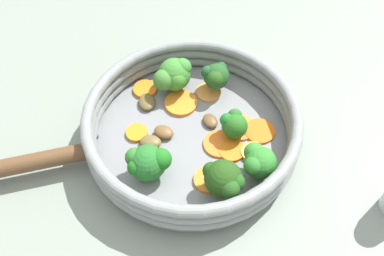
# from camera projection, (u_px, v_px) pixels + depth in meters

# --- Properties ---
(ground_plane) EXTENTS (4.00, 4.00, 0.00)m
(ground_plane) POSITION_uv_depth(u_px,v_px,m) (192.00, 142.00, 0.62)
(ground_plane) COLOR gray
(skillet) EXTENTS (0.27, 0.27, 0.02)m
(skillet) POSITION_uv_depth(u_px,v_px,m) (192.00, 138.00, 0.62)
(skillet) COLOR gray
(skillet) RESTS_ON ground_plane
(skillet_rim_wall) EXTENTS (0.29, 0.29, 0.05)m
(skillet_rim_wall) POSITION_uv_depth(u_px,v_px,m) (192.00, 124.00, 0.59)
(skillet_rim_wall) COLOR gray
(skillet_rim_wall) RESTS_ON skillet
(skillet_handle) EXTENTS (0.22, 0.03, 0.02)m
(skillet_handle) POSITION_uv_depth(u_px,v_px,m) (4.00, 168.00, 0.56)
(skillet_handle) COLOR brown
(skillet_handle) RESTS_ON skillet
(skillet_rivet_left) EXTENTS (0.01, 0.01, 0.01)m
(skillet_rivet_left) POSITION_uv_depth(u_px,v_px,m) (96.00, 135.00, 0.60)
(skillet_rivet_left) COLOR gray
(skillet_rivet_left) RESTS_ON skillet
(skillet_rivet_right) EXTENTS (0.01, 0.01, 0.01)m
(skillet_rivet_right) POSITION_uv_depth(u_px,v_px,m) (101.00, 170.00, 0.57)
(skillet_rivet_right) COLOR gray
(skillet_rivet_right) RESTS_ON skillet
(carrot_slice_0) EXTENTS (0.03, 0.03, 0.01)m
(carrot_slice_0) POSITION_uv_depth(u_px,v_px,m) (252.00, 152.00, 0.59)
(carrot_slice_0) COLOR #ED983E
(carrot_slice_0) RESTS_ON skillet
(carrot_slice_1) EXTENTS (0.04, 0.04, 0.00)m
(carrot_slice_1) POSITION_uv_depth(u_px,v_px,m) (210.00, 180.00, 0.56)
(carrot_slice_1) COLOR orange
(carrot_slice_1) RESTS_ON skillet
(carrot_slice_2) EXTENTS (0.05, 0.05, 0.00)m
(carrot_slice_2) POSITION_uv_depth(u_px,v_px,m) (232.00, 150.00, 0.59)
(carrot_slice_2) COLOR orange
(carrot_slice_2) RESTS_ON skillet
(carrot_slice_3) EXTENTS (0.05, 0.05, 0.01)m
(carrot_slice_3) POSITION_uv_depth(u_px,v_px,m) (180.00, 103.00, 0.64)
(carrot_slice_3) COLOR orange
(carrot_slice_3) RESTS_ON skillet
(carrot_slice_4) EXTENTS (0.05, 0.05, 0.00)m
(carrot_slice_4) POSITION_uv_depth(u_px,v_px,m) (239.00, 127.00, 0.62)
(carrot_slice_4) COLOR orange
(carrot_slice_4) RESTS_ON skillet
(carrot_slice_5) EXTENTS (0.04, 0.04, 0.00)m
(carrot_slice_5) POSITION_uv_depth(u_px,v_px,m) (137.00, 133.00, 0.61)
(carrot_slice_5) COLOR orange
(carrot_slice_5) RESTS_ON skillet
(carrot_slice_6) EXTENTS (0.04, 0.04, 0.00)m
(carrot_slice_6) POSITION_uv_depth(u_px,v_px,m) (208.00, 92.00, 0.65)
(carrot_slice_6) COLOR #EF9041
(carrot_slice_6) RESTS_ON skillet
(carrot_slice_7) EXTENTS (0.06, 0.06, 0.00)m
(carrot_slice_7) POSITION_uv_depth(u_px,v_px,m) (220.00, 144.00, 0.60)
(carrot_slice_7) COLOR orange
(carrot_slice_7) RESTS_ON skillet
(carrot_slice_8) EXTENTS (0.04, 0.04, 0.01)m
(carrot_slice_8) POSITION_uv_depth(u_px,v_px,m) (145.00, 89.00, 0.66)
(carrot_slice_8) COLOR orange
(carrot_slice_8) RESTS_ON skillet
(carrot_slice_9) EXTENTS (0.05, 0.05, 0.00)m
(carrot_slice_9) POSITION_uv_depth(u_px,v_px,m) (260.00, 131.00, 0.61)
(carrot_slice_9) COLOR orange
(carrot_slice_9) RESTS_ON skillet
(broccoli_floret_0) EXTENTS (0.06, 0.05, 0.05)m
(broccoli_floret_0) POSITION_uv_depth(u_px,v_px,m) (148.00, 162.00, 0.55)
(broccoli_floret_0) COLOR #5C8C50
(broccoli_floret_0) RESTS_ON skillet
(broccoli_floret_1) EXTENTS (0.06, 0.05, 0.05)m
(broccoli_floret_1) POSITION_uv_depth(u_px,v_px,m) (172.00, 76.00, 0.64)
(broccoli_floret_1) COLOR #7EB667
(broccoli_floret_1) RESTS_ON skillet
(broccoli_floret_2) EXTENTS (0.04, 0.04, 0.05)m
(broccoli_floret_2) POSITION_uv_depth(u_px,v_px,m) (216.00, 76.00, 0.63)
(broccoli_floret_2) COLOR #649551
(broccoli_floret_2) RESTS_ON skillet
(broccoli_floret_3) EXTENTS (0.04, 0.04, 0.04)m
(broccoli_floret_3) POSITION_uv_depth(u_px,v_px,m) (234.00, 124.00, 0.59)
(broccoli_floret_3) COLOR #7D9F51
(broccoli_floret_3) RESTS_ON skillet
(broccoli_floret_4) EXTENTS (0.04, 0.05, 0.05)m
(broccoli_floret_4) POSITION_uv_depth(u_px,v_px,m) (258.00, 162.00, 0.55)
(broccoli_floret_4) COLOR #71A24F
(broccoli_floret_4) RESTS_ON skillet
(broccoli_floret_5) EXTENTS (0.05, 0.05, 0.05)m
(broccoli_floret_5) POSITION_uv_depth(u_px,v_px,m) (224.00, 180.00, 0.53)
(broccoli_floret_5) COLOR #6FA158
(broccoli_floret_5) RESTS_ON skillet
(mushroom_piece_0) EXTENTS (0.03, 0.03, 0.01)m
(mushroom_piece_0) POSITION_uv_depth(u_px,v_px,m) (164.00, 132.00, 0.60)
(mushroom_piece_0) COLOR brown
(mushroom_piece_0) RESTS_ON skillet
(mushroom_piece_1) EXTENTS (0.02, 0.03, 0.01)m
(mushroom_piece_1) POSITION_uv_depth(u_px,v_px,m) (210.00, 121.00, 0.62)
(mushroom_piece_1) COLOR brown
(mushroom_piece_1) RESTS_ON skillet
(mushroom_piece_2) EXTENTS (0.04, 0.03, 0.01)m
(mushroom_piece_2) POSITION_uv_depth(u_px,v_px,m) (151.00, 143.00, 0.59)
(mushroom_piece_2) COLOR brown
(mushroom_piece_2) RESTS_ON skillet
(mushroom_piece_3) EXTENTS (0.03, 0.03, 0.01)m
(mushroom_piece_3) POSITION_uv_depth(u_px,v_px,m) (147.00, 102.00, 0.64)
(mushroom_piece_3) COLOR brown
(mushroom_piece_3) RESTS_ON skillet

